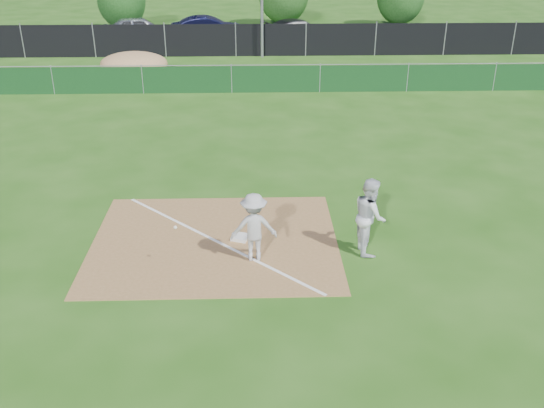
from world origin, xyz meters
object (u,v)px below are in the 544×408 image
(car_right, at_px, (298,30))
(runner, at_px, (370,216))
(play_at_first, at_px, (254,227))
(car_mid, at_px, (209,29))
(first_base, at_px, (240,237))
(tree_left, at_px, (121,1))
(car_left, at_px, (139,29))

(car_right, bearing_deg, runner, 156.92)
(play_at_first, height_order, car_mid, play_at_first)
(first_base, xyz_separation_m, car_mid, (-2.44, 26.36, 0.74))
(first_base, xyz_separation_m, runner, (3.05, -0.63, 0.87))
(play_at_first, bearing_deg, tree_left, 105.85)
(first_base, xyz_separation_m, tree_left, (-8.73, 30.98, 1.95))
(car_right, bearing_deg, car_mid, 69.68)
(runner, bearing_deg, play_at_first, 93.79)
(car_right, bearing_deg, car_left, 66.08)
(car_left, bearing_deg, play_at_first, -178.77)
(play_at_first, height_order, runner, runner)
(car_left, distance_m, car_mid, 4.50)
(car_left, bearing_deg, first_base, -178.94)
(first_base, distance_m, car_mid, 26.48)
(play_at_first, height_order, car_right, play_at_first)
(play_at_first, xyz_separation_m, car_right, (2.94, 27.55, -0.15))
(runner, relative_size, car_left, 0.41)
(runner, height_order, car_right, runner)
(tree_left, bearing_deg, car_mid, -36.32)
(tree_left, bearing_deg, first_base, -74.27)
(first_base, relative_size, tree_left, 0.10)
(first_base, bearing_deg, car_left, 104.45)
(first_base, height_order, play_at_first, play_at_first)
(car_left, distance_m, tree_left, 4.71)
(play_at_first, distance_m, car_mid, 27.47)
(play_at_first, relative_size, car_left, 0.52)
(car_mid, height_order, tree_left, tree_left)
(first_base, relative_size, runner, 0.21)
(first_base, bearing_deg, runner, -11.69)
(first_base, height_order, car_mid, car_mid)
(car_left, xyz_separation_m, car_mid, (4.47, -0.46, 0.02))
(play_at_first, bearing_deg, first_base, 109.43)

